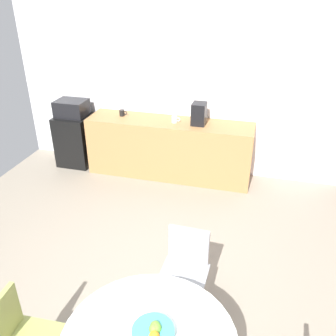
{
  "coord_description": "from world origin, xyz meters",
  "views": [
    {
      "loc": [
        0.88,
        -2.31,
        2.82
      ],
      "look_at": [
        -0.03,
        1.1,
        0.95
      ],
      "focal_mm": 38.6,
      "sensor_mm": 36.0,
      "label": 1
    }
  ],
  "objects_px": {
    "mini_fridge": "(76,140)",
    "mug_white": "(175,119)",
    "fruit_bowl": "(154,333)",
    "mug_green": "(122,113)",
    "coffee_maker": "(199,114)",
    "chair_olive": "(17,334)",
    "microwave": "(72,108)",
    "chair_gray": "(186,262)"
  },
  "relations": [
    {
      "from": "chair_gray",
      "to": "mug_white",
      "type": "distance_m",
      "value": 2.61
    },
    {
      "from": "coffee_maker",
      "to": "mug_white",
      "type": "bearing_deg",
      "value": -176.48
    },
    {
      "from": "chair_gray",
      "to": "mug_white",
      "type": "relative_size",
      "value": 6.43
    },
    {
      "from": "mug_white",
      "to": "chair_olive",
      "type": "bearing_deg",
      "value": -94.97
    },
    {
      "from": "mug_white",
      "to": "mug_green",
      "type": "xyz_separation_m",
      "value": [
        -0.86,
        0.07,
        0.0
      ]
    },
    {
      "from": "mini_fridge",
      "to": "chair_olive",
      "type": "relative_size",
      "value": 1.01
    },
    {
      "from": "mini_fridge",
      "to": "chair_olive",
      "type": "xyz_separation_m",
      "value": [
        1.4,
        -3.55,
        0.1
      ]
    },
    {
      "from": "chair_olive",
      "to": "mug_white",
      "type": "bearing_deg",
      "value": 85.03
    },
    {
      "from": "chair_olive",
      "to": "mug_white",
      "type": "height_order",
      "value": "mug_white"
    },
    {
      "from": "chair_olive",
      "to": "coffee_maker",
      "type": "bearing_deg",
      "value": 79.39
    },
    {
      "from": "microwave",
      "to": "mug_white",
      "type": "bearing_deg",
      "value": -0.74
    },
    {
      "from": "microwave",
      "to": "mug_white",
      "type": "relative_size",
      "value": 3.72
    },
    {
      "from": "chair_gray",
      "to": "mug_green",
      "type": "bearing_deg",
      "value": 121.96
    },
    {
      "from": "chair_olive",
      "to": "mug_green",
      "type": "height_order",
      "value": "mug_green"
    },
    {
      "from": "chair_olive",
      "to": "fruit_bowl",
      "type": "relative_size",
      "value": 2.97
    },
    {
      "from": "mini_fridge",
      "to": "chair_gray",
      "type": "height_order",
      "value": "mini_fridge"
    },
    {
      "from": "chair_olive",
      "to": "coffee_maker",
      "type": "distance_m",
      "value": 3.65
    },
    {
      "from": "chair_olive",
      "to": "microwave",
      "type": "bearing_deg",
      "value": 111.52
    },
    {
      "from": "coffee_maker",
      "to": "fruit_bowl",
      "type": "bearing_deg",
      "value": -84.05
    },
    {
      "from": "chair_olive",
      "to": "coffee_maker",
      "type": "height_order",
      "value": "coffee_maker"
    },
    {
      "from": "chair_gray",
      "to": "mug_white",
      "type": "bearing_deg",
      "value": 106.34
    },
    {
      "from": "mug_green",
      "to": "mug_white",
      "type": "bearing_deg",
      "value": -4.67
    },
    {
      "from": "fruit_bowl",
      "to": "mug_white",
      "type": "height_order",
      "value": "mug_white"
    },
    {
      "from": "mug_green",
      "to": "fruit_bowl",
      "type": "bearing_deg",
      "value": -65.81
    },
    {
      "from": "mini_fridge",
      "to": "mug_white",
      "type": "height_order",
      "value": "mug_white"
    },
    {
      "from": "chair_gray",
      "to": "coffee_maker",
      "type": "xyz_separation_m",
      "value": [
        -0.37,
        2.5,
        0.54
      ]
    },
    {
      "from": "mini_fridge",
      "to": "mug_green",
      "type": "relative_size",
      "value": 6.49
    },
    {
      "from": "mug_white",
      "to": "coffee_maker",
      "type": "relative_size",
      "value": 0.4
    },
    {
      "from": "mini_fridge",
      "to": "coffee_maker",
      "type": "relative_size",
      "value": 2.62
    },
    {
      "from": "fruit_bowl",
      "to": "mug_green",
      "type": "bearing_deg",
      "value": 114.19
    },
    {
      "from": "chair_gray",
      "to": "coffee_maker",
      "type": "bearing_deg",
      "value": 98.38
    },
    {
      "from": "microwave",
      "to": "chair_olive",
      "type": "relative_size",
      "value": 0.58
    },
    {
      "from": "mini_fridge",
      "to": "microwave",
      "type": "distance_m",
      "value": 0.55
    },
    {
      "from": "mug_green",
      "to": "coffee_maker",
      "type": "bearing_deg",
      "value": -2.27
    },
    {
      "from": "mini_fridge",
      "to": "mug_green",
      "type": "bearing_deg",
      "value": 3.29
    },
    {
      "from": "chair_olive",
      "to": "mug_green",
      "type": "xyz_separation_m",
      "value": [
        -0.56,
        3.59,
        0.43
      ]
    },
    {
      "from": "mini_fridge",
      "to": "mug_white",
      "type": "distance_m",
      "value": 1.78
    },
    {
      "from": "mini_fridge",
      "to": "microwave",
      "type": "bearing_deg",
      "value": 0.0
    },
    {
      "from": "chair_olive",
      "to": "coffee_maker",
      "type": "xyz_separation_m",
      "value": [
        0.66,
        3.55,
        0.54
      ]
    },
    {
      "from": "chair_gray",
      "to": "chair_olive",
      "type": "relative_size",
      "value": 1.0
    },
    {
      "from": "microwave",
      "to": "chair_gray",
      "type": "relative_size",
      "value": 0.58
    },
    {
      "from": "mini_fridge",
      "to": "chair_olive",
      "type": "distance_m",
      "value": 3.81
    }
  ]
}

